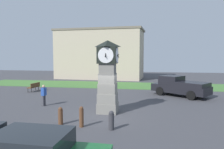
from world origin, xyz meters
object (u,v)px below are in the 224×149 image
bollard_near_tower (61,116)px  bollard_far_row (111,120)px  clock_tower (108,77)px  pedestrian_near_bench (44,94)px  bollard_mid_row (81,117)px  pickup_truck (180,86)px  bench (34,86)px

bollard_near_tower → bollard_far_row: size_ratio=0.99×
clock_tower → pedestrian_near_bench: bearing=168.2°
clock_tower → bollard_far_row: 3.90m
clock_tower → bollard_near_tower: bearing=-124.4°
bollard_mid_row → pickup_truck: 11.82m
bollard_mid_row → clock_tower: bearing=76.0°
bench → bollard_far_row: bearing=-45.7°
clock_tower → bench: size_ratio=2.89×
pedestrian_near_bench → bench: bearing=125.1°
pickup_truck → bench: pickup_truck is taller
bollard_mid_row → bench: (-8.49, 10.22, -0.03)m
clock_tower → bench: bearing=142.8°
pedestrian_near_bench → bollard_near_tower: bearing=-53.0°
bollard_far_row → clock_tower: bearing=104.1°
pedestrian_near_bench → pickup_truck: bearing=28.8°
pedestrian_near_bench → bollard_far_row: bearing=-36.5°
bollard_near_tower → pickup_truck: size_ratio=0.18×
clock_tower → bollard_near_tower: size_ratio=4.88×
bollard_near_tower → pickup_truck: pickup_truck is taller
bollard_far_row → bench: size_ratio=0.60×
bollard_far_row → pedestrian_near_bench: bearing=143.5°
bollard_far_row → pickup_truck: (4.64, 10.18, 0.43)m
clock_tower → bollard_far_row: (0.83, -3.32, -1.88)m
bollard_near_tower → bench: bearing=125.9°
clock_tower → bollard_mid_row: clock_tower is taller
bollard_mid_row → bench: bearing=129.7°
bollard_mid_row → bollard_far_row: (1.62, -0.16, -0.06)m
clock_tower → bollard_far_row: clock_tower is taller
bollard_near_tower → bollard_far_row: 2.89m
bollard_far_row → pedestrian_near_bench: 7.36m
bollard_near_tower → bollard_mid_row: 1.26m
bollard_near_tower → bollard_far_row: (2.87, -0.35, 0.00)m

